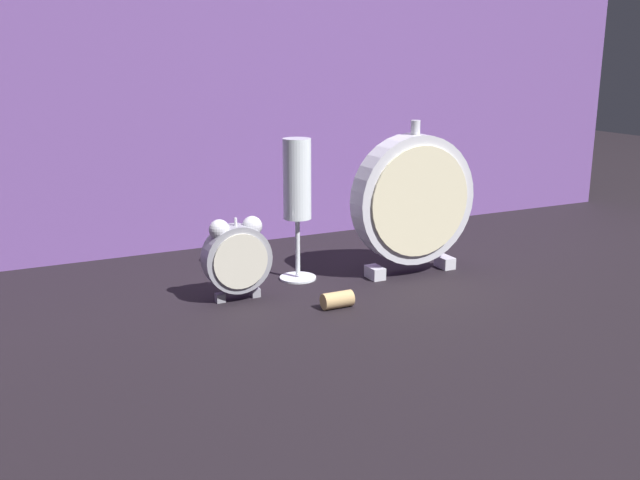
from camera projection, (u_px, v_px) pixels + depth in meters
ground_plane at (345, 292)px, 1.01m from camera, size 4.00×4.00×0.00m
fabric_backdrop_drape at (257, 67)px, 1.21m from camera, size 1.59×0.01×0.61m
alarm_clock_twin_bell at (237, 255)px, 0.96m from camera, size 0.09×0.03×0.12m
mantel_clock_silver at (414, 200)px, 1.07m from camera, size 0.20×0.04×0.23m
champagne_flute at (297, 190)px, 1.03m from camera, size 0.05×0.05×0.21m
wine_cork at (337, 300)px, 0.95m from camera, size 0.04×0.02×0.02m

